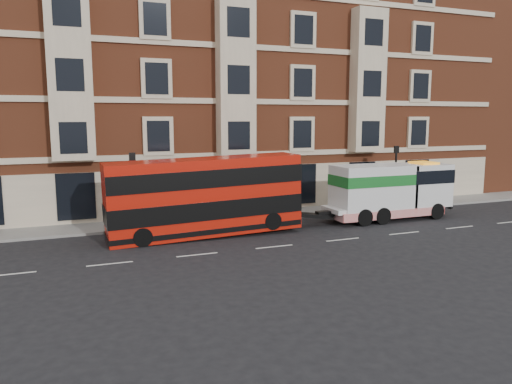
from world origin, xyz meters
The scene contains 7 objects.
ground centered at (0.00, 0.00, 0.00)m, with size 120.00×120.00×0.00m, color black.
sidewalk centered at (0.00, 7.50, 0.07)m, with size 90.00×3.00×0.15m, color slate.
victorian_terrace centered at (0.50, 15.00, 10.07)m, with size 45.00×12.00×20.40m.
lamp_post_west centered at (-6.00, 6.20, 2.68)m, with size 0.35×0.15×4.35m.
lamp_post_east centered at (12.00, 6.20, 2.68)m, with size 0.35×0.15×4.35m.
double_decker_bus centered at (-2.58, 3.54, 2.26)m, with size 10.56×2.42×4.27m.
tow_truck centered at (9.48, 3.54, 1.87)m, with size 8.45×2.50×3.52m.
Camera 1 is at (-9.92, -22.33, 6.46)m, focal length 35.00 mm.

